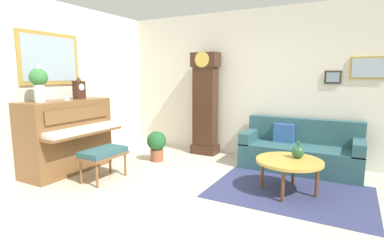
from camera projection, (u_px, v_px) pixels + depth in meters
ground_plane at (184, 200)px, 3.95m from camera, size 6.40×6.00×0.10m
wall_left at (48, 86)px, 4.96m from camera, size 0.13×4.90×2.80m
wall_back at (246, 85)px, 5.82m from camera, size 5.30×0.13×2.80m
area_rug at (290, 192)px, 4.09m from camera, size 2.10×1.50×0.01m
piano at (67, 136)px, 4.92m from camera, size 0.87×1.44×1.19m
piano_bench at (103, 154)px, 4.53m from camera, size 0.42×0.70×0.48m
grandfather_clock at (205, 106)px, 5.97m from camera, size 0.52×0.34×2.03m
couch at (300, 151)px, 5.07m from camera, size 1.90×0.80×0.84m
coffee_table at (289, 162)px, 4.03m from camera, size 0.88×0.88×0.46m
mantel_clock at (79, 89)px, 5.06m from camera, size 0.13×0.18×0.38m
flower_vase at (39, 81)px, 4.41m from camera, size 0.26×0.26×0.58m
teacup at (67, 99)px, 4.82m from camera, size 0.12×0.12×0.06m
green_jug at (298, 152)px, 4.09m from camera, size 0.17×0.17×0.24m
potted_plant at (157, 144)px, 5.54m from camera, size 0.36×0.36×0.56m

